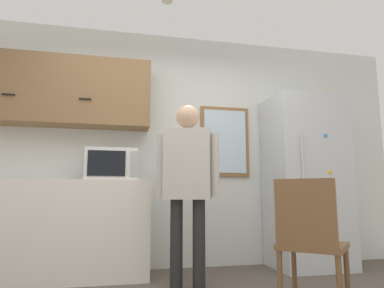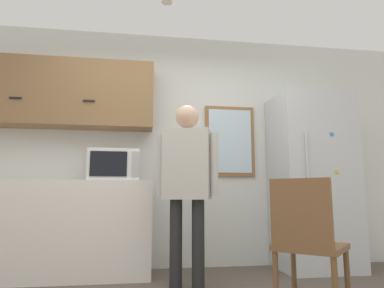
% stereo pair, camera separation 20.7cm
% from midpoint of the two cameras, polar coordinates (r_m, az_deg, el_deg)
% --- Properties ---
extents(back_wall, '(6.00, 0.06, 2.70)m').
position_cam_midpoint_polar(back_wall, '(3.97, -3.30, -0.51)').
color(back_wall, silver).
rests_on(back_wall, ground_plane).
extents(counter, '(2.06, 0.59, 0.94)m').
position_cam_midpoint_polar(counter, '(3.69, -21.79, -13.00)').
color(counter, silver).
rests_on(counter, ground_plane).
extents(upper_cabinets, '(2.06, 0.33, 0.73)m').
position_cam_midpoint_polar(upper_cabinets, '(3.97, -20.17, 7.90)').
color(upper_cabinets, olive).
extents(microwave, '(0.50, 0.37, 0.31)m').
position_cam_midpoint_polar(microwave, '(3.52, -11.13, -3.52)').
color(microwave, white).
rests_on(microwave, counter).
extents(person, '(0.53, 0.35, 1.61)m').
position_cam_midpoint_polar(person, '(3.07, 1.11, -5.11)').
color(person, black).
rests_on(person, ground_plane).
extents(refrigerator, '(0.81, 0.67, 1.92)m').
position_cam_midpoint_polar(refrigerator, '(4.09, 20.84, -5.69)').
color(refrigerator, silver).
rests_on(refrigerator, ground_plane).
extents(chair, '(0.64, 0.64, 0.91)m').
position_cam_midpoint_polar(chair, '(2.67, 20.77, -14.35)').
color(chair, brown).
rests_on(chair, ground_plane).
extents(window, '(0.59, 0.05, 0.83)m').
position_cam_midpoint_polar(window, '(4.09, 7.76, 0.49)').
color(window, olive).
extents(ceiling_light, '(0.11, 0.11, 0.01)m').
position_cam_midpoint_polar(ceiling_light, '(3.64, -2.42, 22.65)').
color(ceiling_light, white).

